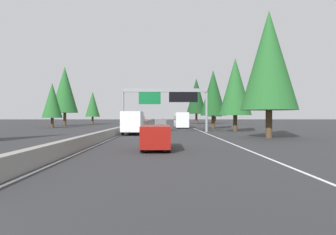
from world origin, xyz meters
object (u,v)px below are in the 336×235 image
object	(u,v)px
box_truck_far_center	(134,122)
conifer_right_distant	(215,105)
minivan_distant_b	(156,136)
conifer_left_mid	(65,90)
sedan_mid_right	(163,121)
conifer_right_mid	(213,93)
conifer_right_foreground	(269,60)
conifer_right_far	(196,96)
conifer_left_far	(93,104)
bus_near_center	(181,119)
conifer_right_near	(235,87)
sign_gantry_overhead	(166,97)
conifer_left_near	(52,100)
pickup_far_right	(161,125)

from	to	relation	value
box_truck_far_center	conifer_right_distant	distance (m)	64.88
minivan_distant_b	conifer_left_mid	size ratio (longest dim) A/B	0.34
sedan_mid_right	conifer_right_mid	distance (m)	48.42
conifer_right_foreground	conifer_right_far	bearing A→B (deg)	0.96
conifer_left_far	sedan_mid_right	bearing A→B (deg)	-59.64
conifer_right_distant	conifer_left_mid	distance (m)	48.87
conifer_right_mid	conifer_left_mid	bearing A→B (deg)	62.96
bus_near_center	conifer_right_near	world-z (taller)	conifer_right_near
conifer_right_mid	box_truck_far_center	bearing A→B (deg)	143.91
conifer_left_mid	sedan_mid_right	bearing A→B (deg)	-39.57
box_truck_far_center	conifer_left_far	distance (m)	56.02
bus_near_center	conifer_left_far	size ratio (longest dim) A/B	1.16
conifer_left_mid	conifer_left_far	distance (m)	17.49
minivan_distant_b	conifer_right_distant	size ratio (longest dim) A/B	0.49
sedan_mid_right	conifer_right_mid	world-z (taller)	conifer_right_mid
conifer_right_distant	conifer_left_far	size ratio (longest dim) A/B	1.03
conifer_left_mid	conifer_right_foreground	bearing A→B (deg)	-140.29
box_truck_far_center	conifer_right_distant	size ratio (longest dim) A/B	0.83
bus_near_center	conifer_left_far	distance (m)	39.47
sedan_mid_right	conifer_right_near	distance (m)	59.44
sign_gantry_overhead	minivan_distant_b	distance (m)	23.64
sign_gantry_overhead	bus_near_center	bearing A→B (deg)	-9.96
minivan_distant_b	conifer_right_foreground	distance (m)	17.92
sedan_mid_right	conifer_right_far	world-z (taller)	conifer_right_far
sign_gantry_overhead	conifer_left_mid	size ratio (longest dim) A/B	0.86
sign_gantry_overhead	conifer_left_near	distance (m)	29.19
sedan_mid_right	conifer_left_far	world-z (taller)	conifer_left_far
bus_near_center	conifer_left_mid	world-z (taller)	conifer_left_mid
sedan_mid_right	conifer_right_far	bearing A→B (deg)	-133.77
sign_gantry_overhead	conifer_right_foreground	size ratio (longest dim) A/B	0.92
conifer_left_far	conifer_right_foreground	bearing A→B (deg)	-151.29
conifer_left_far	conifer_right_mid	bearing A→B (deg)	-137.79
conifer_right_mid	conifer_left_mid	size ratio (longest dim) A/B	0.77
pickup_far_right	conifer_right_mid	size ratio (longest dim) A/B	0.50
conifer_right_distant	conifer_left_far	distance (m)	39.70
conifer_right_far	conifer_left_near	size ratio (longest dim) A/B	1.55
conifer_right_near	conifer_right_foreground	bearing A→B (deg)	-179.56
conifer_left_mid	conifer_right_far	bearing A→B (deg)	-60.72
pickup_far_right	conifer_right_mid	xyz separation A→B (m)	(8.65, -9.99, 5.91)
sign_gantry_overhead	sedan_mid_right	xyz separation A→B (m)	(60.85, 0.51, -4.42)
bus_near_center	conifer_right_distant	bearing A→B (deg)	-19.57
pickup_far_right	conifer_left_near	distance (m)	26.08
box_truck_far_center	conifer_right_mid	xyz separation A→B (m)	(18.53, -13.50, 5.21)
conifer_left_far	box_truck_far_center	bearing A→B (deg)	-161.49
sign_gantry_overhead	conifer_right_near	xyz separation A→B (m)	(2.86, -10.88, 1.87)
conifer_right_far	conifer_left_far	size ratio (longest dim) A/B	1.44
conifer_left_near	conifer_right_distant	bearing A→B (deg)	-45.92
conifer_right_foreground	conifer_left_far	world-z (taller)	conifer_right_foreground
conifer_right_distant	conifer_right_near	bearing A→B (deg)	173.70
sedan_mid_right	conifer_left_near	xyz separation A→B (m)	(-43.08, 22.64, 4.90)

